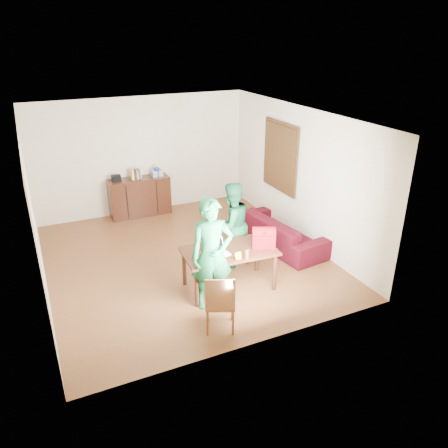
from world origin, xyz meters
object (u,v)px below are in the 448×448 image
laptop (219,252)px  person_near (212,255)px  chair (220,313)px  sofa (280,231)px  person_far (231,225)px  bottle (247,253)px  red_bag (264,239)px  table (229,255)px

laptop → person_near: bearing=-138.3°
chair → laptop: 1.07m
chair → sofa: chair is taller
chair → laptop: laptop is taller
sofa → laptop: bearing=113.1°
person_far → bottle: (-0.26, -1.11, 0.01)m
bottle → red_bag: red_bag is taller
person_far → bottle: person_far is taller
laptop → red_bag: red_bag is taller
bottle → red_bag: size_ratio=0.50×
bottle → chair: bearing=-141.6°
table → laptop: 0.27m
laptop → bottle: 0.46m
red_bag → bottle: bearing=-124.8°
chair → red_bag: red_bag is taller
laptop → bottle: bearing=-48.3°
person_near → person_far: bearing=63.6°
table → person_near: (-0.46, -0.36, 0.28)m
chair → bottle: bearing=62.1°
table → red_bag: bearing=-8.9°
person_far → red_bag: 0.87m
chair → bottle: 1.07m
sofa → table: bearing=114.2°
chair → sofa: 2.97m
bottle → sofa: 2.11m
table → laptop: size_ratio=4.52×
person_near → red_bag: (1.04, 0.24, -0.05)m
person_far → sofa: bearing=-178.8°
person_far → laptop: size_ratio=4.58×
table → person_near: person_near is taller
table → bottle: bearing=-68.5°
laptop → red_bag: bearing=-9.7°
person_near → laptop: bearing=60.1°
person_far → sofa: 1.36m
person_near → red_bag: 1.06m
sofa → red_bag: bearing=129.6°
person_far → red_bag: person_far is taller
chair → red_bag: 1.55m
bottle → red_bag: (0.45, 0.26, 0.05)m
chair → person_far: bearing=83.4°
laptop → table: bearing=15.0°
person_near → sofa: bearing=45.2°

